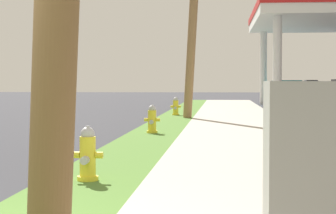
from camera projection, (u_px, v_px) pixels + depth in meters
fire_hydrant_nearest at (88, 157)px, 8.00m from camera, size 0.42×0.38×0.74m
fire_hydrant_second at (152, 121)px, 15.50m from camera, size 0.42×0.38×0.74m
fire_hydrant_third at (176, 107)px, 23.86m from camera, size 0.42×0.37×0.74m
utility_cabinet at (304, 190)px, 3.87m from camera, size 0.57×0.62×1.35m
car_teal_by_near_pump at (286, 94)px, 36.89m from camera, size 2.08×4.56×1.57m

